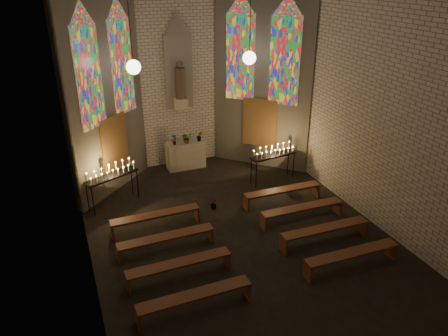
{
  "coord_description": "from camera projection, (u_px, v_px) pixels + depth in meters",
  "views": [
    {
      "loc": [
        -4.21,
        -9.01,
        6.99
      ],
      "look_at": [
        -0.24,
        0.97,
        1.95
      ],
      "focal_mm": 35.0,
      "sensor_mm": 36.0,
      "label": 1
    }
  ],
  "objects": [
    {
      "name": "flower_vase_center",
      "position": [
        187.0,
        138.0,
        15.99
      ],
      "size": [
        0.43,
        0.39,
        0.41
      ],
      "primitive_type": "imported",
      "rotation": [
        0.0,
        0.0,
        0.22
      ],
      "color": "#4C723F",
      "rests_on": "altar"
    },
    {
      "name": "votive_stand_right",
      "position": [
        273.0,
        153.0,
        15.07
      ],
      "size": [
        1.73,
        0.62,
        1.24
      ],
      "rotation": [
        0.0,
        0.0,
        0.13
      ],
      "color": "black",
      "rests_on": "ground"
    },
    {
      "name": "votive_stand_left",
      "position": [
        111.0,
        173.0,
        13.53
      ],
      "size": [
        1.75,
        1.08,
        1.27
      ],
      "rotation": [
        0.0,
        0.0,
        0.42
      ],
      "color": "black",
      "rests_on": "ground"
    },
    {
      "name": "pew_right_2",
      "position": [
        325.0,
        230.0,
        11.9
      ],
      "size": [
        2.58,
        0.4,
        0.49
      ],
      "rotation": [
        0.0,
        0.0,
        -0.02
      ],
      "color": "#5D2F1A",
      "rests_on": "ground"
    },
    {
      "name": "pew_right_1",
      "position": [
        302.0,
        209.0,
        12.91
      ],
      "size": [
        2.58,
        0.4,
        0.49
      ],
      "rotation": [
        0.0,
        0.0,
        -0.02
      ],
      "color": "#5D2F1A",
      "rests_on": "ground"
    },
    {
      "name": "pew_left_1",
      "position": [
        166.0,
        239.0,
        11.52
      ],
      "size": [
        2.58,
        0.4,
        0.49
      ],
      "rotation": [
        0.0,
        0.0,
        0.02
      ],
      "color": "#5D2F1A",
      "rests_on": "ground"
    },
    {
      "name": "flower_vase_right",
      "position": [
        200.0,
        136.0,
        16.19
      ],
      "size": [
        0.26,
        0.23,
        0.39
      ],
      "primitive_type": "imported",
      "rotation": [
        0.0,
        0.0,
        -0.34
      ],
      "color": "#4C723F",
      "rests_on": "altar"
    },
    {
      "name": "pew_left_2",
      "position": [
        179.0,
        265.0,
        10.51
      ],
      "size": [
        2.58,
        0.4,
        0.49
      ],
      "rotation": [
        0.0,
        0.0,
        0.02
      ],
      "color": "#5D2F1A",
      "rests_on": "ground"
    },
    {
      "name": "floor",
      "position": [
        245.0,
        245.0,
        11.96
      ],
      "size": [
        12.0,
        12.0,
        0.0
      ],
      "primitive_type": "plane",
      "color": "black",
      "rests_on": "ground"
    },
    {
      "name": "pew_left_0",
      "position": [
        155.0,
        217.0,
        12.53
      ],
      "size": [
        2.58,
        0.4,
        0.49
      ],
      "rotation": [
        0.0,
        0.0,
        0.02
      ],
      "color": "#5D2F1A",
      "rests_on": "ground"
    },
    {
      "name": "pew_left_3",
      "position": [
        195.0,
        297.0,
        9.5
      ],
      "size": [
        2.58,
        0.4,
        0.49
      ],
      "rotation": [
        0.0,
        0.0,
        0.02
      ],
      "color": "#5D2F1A",
      "rests_on": "ground"
    },
    {
      "name": "pew_right_0",
      "position": [
        283.0,
        191.0,
        13.92
      ],
      "size": [
        2.58,
        0.4,
        0.49
      ],
      "rotation": [
        0.0,
        0.0,
        -0.02
      ],
      "color": "#5D2F1A",
      "rests_on": "ground"
    },
    {
      "name": "aisle_flower_pot",
      "position": [
        213.0,
        204.0,
        13.65
      ],
      "size": [
        0.26,
        0.26,
        0.36
      ],
      "primitive_type": "imported",
      "rotation": [
        0.0,
        0.0,
        -0.37
      ],
      "color": "#4C723F",
      "rests_on": "ground"
    },
    {
      "name": "altar",
      "position": [
        186.0,
        155.0,
        16.33
      ],
      "size": [
        1.4,
        0.6,
        1.0
      ],
      "primitive_type": "cube",
      "color": "beige",
      "rests_on": "ground"
    },
    {
      "name": "pew_right_3",
      "position": [
        352.0,
        255.0,
        10.89
      ],
      "size": [
        2.58,
        0.4,
        0.49
      ],
      "rotation": [
        0.0,
        0.0,
        -0.02
      ],
      "color": "#5D2F1A",
      "rests_on": "ground"
    },
    {
      "name": "room",
      "position": [
        202.0,
        83.0,
        13.22
      ],
      "size": [
        8.22,
        12.43,
        7.0
      ],
      "color": "beige",
      "rests_on": "ground"
    },
    {
      "name": "flower_vase_left",
      "position": [
        174.0,
        140.0,
        15.83
      ],
      "size": [
        0.25,
        0.21,
        0.41
      ],
      "primitive_type": "imported",
      "rotation": [
        0.0,
        0.0,
        0.31
      ],
      "color": "#4C723F",
      "rests_on": "altar"
    }
  ]
}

